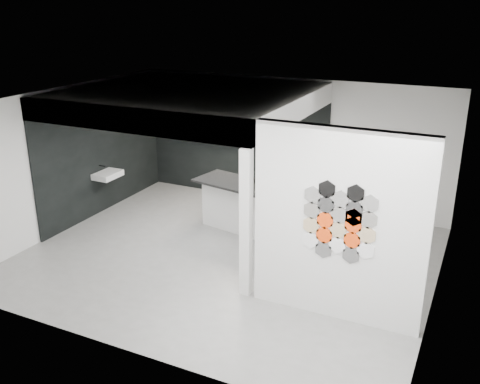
% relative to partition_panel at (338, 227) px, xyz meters
% --- Properties ---
extents(floor, '(7.00, 6.00, 0.01)m').
position_rel_partition_panel_xyz_m(floor, '(-2.23, 1.00, -1.40)').
color(floor, slate).
extents(partition_panel, '(2.45, 0.15, 2.80)m').
position_rel_partition_panel_xyz_m(partition_panel, '(0.00, 0.00, 0.00)').
color(partition_panel, silver).
rests_on(partition_panel, floor).
extents(bay_clad_back, '(4.40, 0.04, 2.35)m').
position_rel_partition_panel_xyz_m(bay_clad_back, '(-3.52, 3.97, -0.22)').
color(bay_clad_back, black).
rests_on(bay_clad_back, floor).
extents(bay_clad_left, '(0.04, 4.00, 2.35)m').
position_rel_partition_panel_xyz_m(bay_clad_left, '(-5.70, 2.00, -0.22)').
color(bay_clad_left, black).
rests_on(bay_clad_left, floor).
extents(bulkhead, '(4.40, 4.00, 0.40)m').
position_rel_partition_panel_xyz_m(bulkhead, '(-3.52, 2.00, 1.15)').
color(bulkhead, silver).
rests_on(bulkhead, corner_column).
extents(corner_column, '(0.16, 0.16, 2.35)m').
position_rel_partition_panel_xyz_m(corner_column, '(-1.41, 0.00, -0.22)').
color(corner_column, silver).
rests_on(corner_column, floor).
extents(fascia_beam, '(4.40, 0.16, 0.40)m').
position_rel_partition_panel_xyz_m(fascia_beam, '(-3.52, 0.08, 1.15)').
color(fascia_beam, silver).
rests_on(fascia_beam, corner_column).
extents(wall_basin, '(0.40, 0.60, 0.12)m').
position_rel_partition_panel_xyz_m(wall_basin, '(-5.46, 1.80, -0.55)').
color(wall_basin, silver).
rests_on(wall_basin, bay_clad_left).
extents(display_shelf, '(3.00, 0.15, 0.04)m').
position_rel_partition_panel_xyz_m(display_shelf, '(-3.43, 3.87, -0.10)').
color(display_shelf, black).
rests_on(display_shelf, bay_clad_back).
extents(kitchen_island, '(2.01, 1.18, 1.52)m').
position_rel_partition_panel_xyz_m(kitchen_island, '(-2.48, 2.23, -0.89)').
color(kitchen_island, silver).
rests_on(kitchen_island, floor).
extents(stockpot, '(0.24, 0.24, 0.18)m').
position_rel_partition_panel_xyz_m(stockpot, '(-4.25, 3.87, 0.01)').
color(stockpot, black).
rests_on(stockpot, display_shelf).
extents(kettle, '(0.20, 0.20, 0.13)m').
position_rel_partition_panel_xyz_m(kettle, '(-2.40, 3.87, -0.01)').
color(kettle, black).
rests_on(kettle, display_shelf).
extents(glass_bowl, '(0.19, 0.19, 0.11)m').
position_rel_partition_panel_xyz_m(glass_bowl, '(-2.08, 3.87, -0.03)').
color(glass_bowl, gray).
rests_on(glass_bowl, display_shelf).
extents(glass_vase, '(0.14, 0.14, 0.16)m').
position_rel_partition_panel_xyz_m(glass_vase, '(-2.08, 3.87, 0.00)').
color(glass_vase, gray).
rests_on(glass_vase, display_shelf).
extents(bottle_dark, '(0.07, 0.07, 0.14)m').
position_rel_partition_panel_xyz_m(bottle_dark, '(-3.77, 3.87, -0.01)').
color(bottle_dark, black).
rests_on(bottle_dark, display_shelf).
extents(utensil_cup, '(0.07, 0.07, 0.09)m').
position_rel_partition_panel_xyz_m(utensil_cup, '(-4.22, 3.87, -0.04)').
color(utensil_cup, black).
rests_on(utensil_cup, display_shelf).
extents(hex_tile_cluster, '(1.04, 0.02, 1.16)m').
position_rel_partition_panel_xyz_m(hex_tile_cluster, '(0.03, -0.09, 0.10)').
color(hex_tile_cluster, white).
rests_on(hex_tile_cluster, partition_panel).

